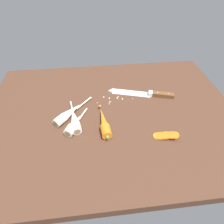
{
  "coord_description": "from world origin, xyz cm",
  "views": [
    {
      "loc": [
        -7.57,
        -67.78,
        61.49
      ],
      "look_at": [
        0.0,
        -2.0,
        1.5
      ],
      "focal_mm": 30.86,
      "sensor_mm": 36.0,
      "label": 1
    }
  ],
  "objects_px": {
    "parsnip_mid_right": "(74,124)",
    "carrot_slice_stack": "(165,136)",
    "chefs_knife": "(139,93)",
    "parsnip_front": "(75,120)",
    "parsnip_mid_left": "(68,114)",
    "whole_carrot": "(104,123)"
  },
  "relations": [
    {
      "from": "chefs_knife",
      "to": "parsnip_mid_right",
      "type": "height_order",
      "value": "parsnip_mid_right"
    },
    {
      "from": "carrot_slice_stack",
      "to": "chefs_knife",
      "type": "bearing_deg",
      "value": 97.8
    },
    {
      "from": "parsnip_front",
      "to": "parsnip_mid_right",
      "type": "xyz_separation_m",
      "value": [
        -0.0,
        -0.02,
        0.0
      ]
    },
    {
      "from": "chefs_knife",
      "to": "parsnip_mid_left",
      "type": "distance_m",
      "value": 0.39
    },
    {
      "from": "parsnip_front",
      "to": "carrot_slice_stack",
      "type": "bearing_deg",
      "value": -18.34
    },
    {
      "from": "whole_carrot",
      "to": "parsnip_mid_right",
      "type": "relative_size",
      "value": 1.23
    },
    {
      "from": "parsnip_front",
      "to": "parsnip_mid_right",
      "type": "height_order",
      "value": "same"
    },
    {
      "from": "chefs_knife",
      "to": "whole_carrot",
      "type": "relative_size",
      "value": 1.63
    },
    {
      "from": "parsnip_mid_left",
      "to": "carrot_slice_stack",
      "type": "height_order",
      "value": "parsnip_mid_left"
    },
    {
      "from": "whole_carrot",
      "to": "carrot_slice_stack",
      "type": "bearing_deg",
      "value": -20.33
    },
    {
      "from": "parsnip_mid_left",
      "to": "parsnip_mid_right",
      "type": "bearing_deg",
      "value": -67.56
    },
    {
      "from": "chefs_knife",
      "to": "carrot_slice_stack",
      "type": "xyz_separation_m",
      "value": [
        0.04,
        -0.31,
        0.0
      ]
    },
    {
      "from": "chefs_knife",
      "to": "parsnip_mid_left",
      "type": "xyz_separation_m",
      "value": [
        -0.36,
        -0.14,
        0.01
      ]
    },
    {
      "from": "whole_carrot",
      "to": "parsnip_mid_left",
      "type": "relative_size",
      "value": 1.07
    },
    {
      "from": "whole_carrot",
      "to": "carrot_slice_stack",
      "type": "height_order",
      "value": "whole_carrot"
    },
    {
      "from": "whole_carrot",
      "to": "parsnip_front",
      "type": "distance_m",
      "value": 0.13
    },
    {
      "from": "chefs_knife",
      "to": "carrot_slice_stack",
      "type": "distance_m",
      "value": 0.31
    },
    {
      "from": "chefs_knife",
      "to": "parsnip_mid_right",
      "type": "relative_size",
      "value": 2.01
    },
    {
      "from": "parsnip_mid_left",
      "to": "parsnip_mid_right",
      "type": "relative_size",
      "value": 1.15
    },
    {
      "from": "parsnip_front",
      "to": "carrot_slice_stack",
      "type": "xyz_separation_m",
      "value": [
        0.37,
        -0.12,
        -0.01
      ]
    },
    {
      "from": "whole_carrot",
      "to": "carrot_slice_stack",
      "type": "xyz_separation_m",
      "value": [
        0.25,
        -0.09,
        -0.01
      ]
    },
    {
      "from": "parsnip_mid_right",
      "to": "carrot_slice_stack",
      "type": "xyz_separation_m",
      "value": [
        0.37,
        -0.1,
        -0.01
      ]
    }
  ]
}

